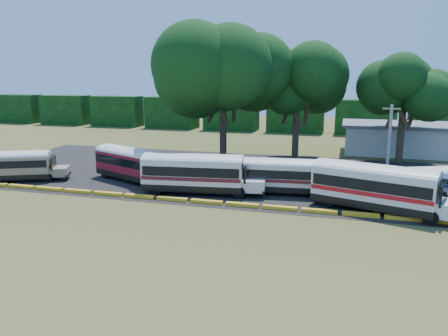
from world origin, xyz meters
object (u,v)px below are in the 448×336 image
(bus_white_red, at_px, (377,185))
(bus_beige, at_px, (13,164))
(bus_red, at_px, (132,162))
(tree_west, at_px, (223,69))
(bus_cream_west, at_px, (196,171))

(bus_white_red, bearing_deg, bus_beige, -162.40)
(bus_red, relative_size, bus_white_red, 0.89)
(bus_beige, distance_m, tree_west, 23.91)
(bus_red, bearing_deg, tree_west, 81.53)
(tree_west, bearing_deg, bus_white_red, -40.57)
(bus_beige, distance_m, bus_red, 11.62)
(bus_beige, relative_size, tree_west, 0.59)
(bus_beige, height_order, tree_west, tree_west)
(bus_beige, distance_m, bus_white_red, 33.69)
(bus_beige, height_order, bus_white_red, bus_white_red)
(bus_red, distance_m, bus_white_red, 22.86)
(bus_cream_west, distance_m, bus_white_red, 15.01)
(bus_red, bearing_deg, bus_beige, -139.52)
(bus_white_red, bearing_deg, bus_red, -171.11)
(bus_cream_west, bearing_deg, bus_red, 153.76)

